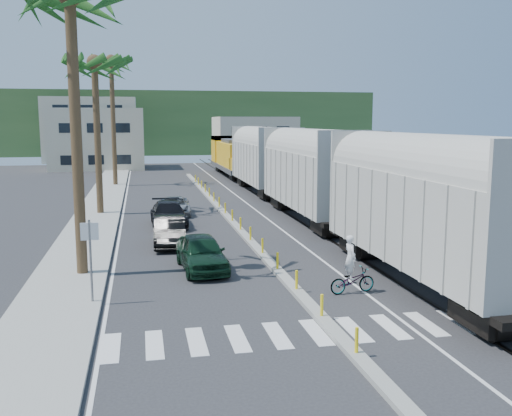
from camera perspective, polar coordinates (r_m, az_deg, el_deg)
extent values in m
plane|color=#28282B|center=(19.60, 5.65, -10.12)|extent=(140.00, 140.00, 0.00)
cube|color=gray|center=(43.26, -15.29, 0.07)|extent=(3.00, 90.00, 0.15)
cube|color=black|center=(47.17, 0.63, 1.01)|extent=(0.12, 100.00, 0.06)
cube|color=black|center=(47.49, 2.32, 1.06)|extent=(0.12, 100.00, 0.06)
cube|color=gray|center=(38.62, -3.10, -0.63)|extent=(0.45, 60.00, 0.15)
cylinder|color=yellow|center=(15.88, 10.03, -12.87)|extent=(0.10, 0.10, 0.70)
cylinder|color=yellow|center=(18.54, 6.60, -9.62)|extent=(0.10, 0.10, 0.70)
cylinder|color=yellow|center=(21.28, 4.08, -7.17)|extent=(0.10, 0.10, 0.70)
cylinder|color=yellow|center=(24.09, 2.16, -5.27)|extent=(0.10, 0.10, 0.70)
cylinder|color=yellow|center=(26.93, 0.65, -3.77)|extent=(0.10, 0.10, 0.70)
cylinder|color=yellow|center=(29.81, -0.56, -2.56)|extent=(0.10, 0.10, 0.70)
cylinder|color=yellow|center=(32.71, -1.56, -1.56)|extent=(0.10, 0.10, 0.70)
cylinder|color=yellow|center=(35.63, -2.39, -0.72)|extent=(0.10, 0.10, 0.70)
cylinder|color=yellow|center=(38.56, -3.10, -0.01)|extent=(0.10, 0.10, 0.70)
cylinder|color=yellow|center=(41.49, -3.71, 0.60)|extent=(0.10, 0.10, 0.70)
cylinder|color=yellow|center=(44.44, -4.23, 1.13)|extent=(0.10, 0.10, 0.70)
cylinder|color=yellow|center=(47.40, -4.70, 1.59)|extent=(0.10, 0.10, 0.70)
cylinder|color=yellow|center=(50.36, -5.10, 2.00)|extent=(0.10, 0.10, 0.70)
cylinder|color=yellow|center=(53.32, -5.47, 2.37)|extent=(0.10, 0.10, 0.70)
cylinder|color=yellow|center=(56.29, -5.79, 2.69)|extent=(0.10, 0.10, 0.70)
cylinder|color=yellow|center=(59.26, -6.08, 2.98)|extent=(0.10, 0.10, 0.70)
cube|color=silver|center=(17.81, 7.59, -12.10)|extent=(14.00, 2.20, 0.01)
cube|color=silver|center=(43.19, -13.04, 0.05)|extent=(0.12, 90.00, 0.01)
cube|color=silver|center=(43.92, -0.82, 0.41)|extent=(0.12, 90.00, 0.01)
cube|color=#B7B3A8|center=(22.71, 16.33, -0.80)|extent=(3.00, 12.88, 3.40)
cylinder|color=#B7B3A8|center=(22.51, 16.51, 3.47)|extent=(2.90, 12.58, 2.90)
cube|color=black|center=(23.16, 16.10, -6.18)|extent=(2.60, 12.88, 1.00)
cube|color=#B7B3A8|center=(36.54, 5.34, 2.96)|extent=(3.00, 12.88, 3.40)
cylinder|color=#B7B3A8|center=(36.41, 5.38, 5.63)|extent=(2.90, 12.58, 2.90)
cube|color=black|center=(36.82, 5.29, -0.44)|extent=(2.60, 12.88, 1.00)
cube|color=#B7B3A8|center=(51.03, 0.46, 4.60)|extent=(3.00, 12.88, 3.40)
cylinder|color=#B7B3A8|center=(50.94, 0.46, 6.51)|extent=(2.90, 12.58, 2.90)
cube|color=black|center=(51.23, 0.46, 2.15)|extent=(2.60, 12.88, 1.00)
cube|color=#4C4C4F|center=(66.84, -2.39, 4.13)|extent=(3.00, 17.00, 0.50)
cube|color=orange|center=(65.75, -2.26, 5.41)|extent=(2.70, 12.24, 2.60)
cube|color=orange|center=(72.43, -3.13, 5.94)|extent=(3.00, 3.74, 3.20)
cube|color=black|center=(66.89, -2.39, 3.62)|extent=(2.60, 13.60, 0.90)
cylinder|color=brown|center=(23.85, -17.52, 6.35)|extent=(0.44, 0.44, 11.00)
cylinder|color=brown|center=(39.83, -15.56, 6.47)|extent=(0.44, 0.44, 10.00)
sphere|color=#1A4D18|center=(40.00, -15.87, 13.86)|extent=(3.20, 3.20, 3.20)
cylinder|color=brown|center=(57.77, -14.08, 8.10)|extent=(0.44, 0.44, 12.00)
sphere|color=#1A4D18|center=(58.06, -14.31, 14.17)|extent=(3.20, 3.20, 3.20)
cylinder|color=slate|center=(20.36, -16.19, -5.31)|extent=(0.08, 0.08, 3.00)
cube|color=silver|center=(20.13, -16.32, -2.27)|extent=(0.60, 0.04, 0.60)
cube|color=beige|center=(79.93, -15.51, 6.68)|extent=(12.00, 10.00, 8.00)
cube|color=beige|center=(96.01, -16.09, 7.53)|extent=(14.00, 12.00, 10.00)
cube|color=beige|center=(89.49, -0.19, 6.85)|extent=(12.00, 10.00, 7.00)
cube|color=#385628|center=(117.84, -8.89, 8.39)|extent=(80.00, 20.00, 12.00)
imported|color=black|center=(24.46, -5.46, -4.45)|extent=(2.44, 4.74, 1.53)
imported|color=black|center=(29.51, -8.62, -2.32)|extent=(1.98, 4.58, 1.46)
imported|color=black|center=(34.89, -8.73, -0.61)|extent=(2.28, 5.19, 1.48)
imported|color=#9DA0A2|center=(39.22, -8.09, 0.22)|extent=(2.28, 4.46, 1.20)
imported|color=#9EA0A5|center=(21.52, 9.61, -7.17)|extent=(1.13, 1.97, 0.94)
imported|color=silver|center=(21.26, 9.41, -4.86)|extent=(0.71, 0.56, 1.64)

